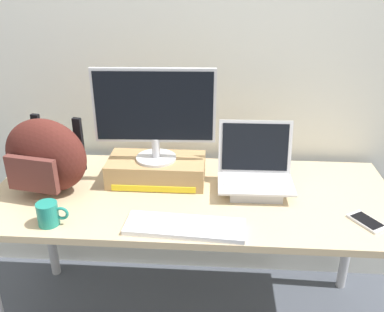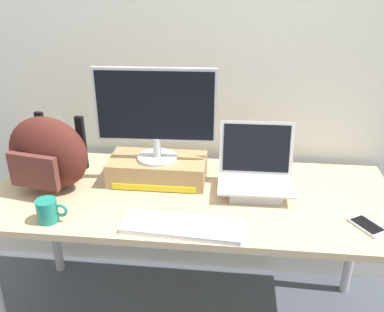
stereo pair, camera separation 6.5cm
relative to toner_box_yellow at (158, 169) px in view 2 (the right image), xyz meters
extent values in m
cube|color=silver|center=(0.17, 0.35, 0.50)|extent=(7.00, 0.10, 2.60)
cube|color=tan|center=(0.17, -0.10, -0.07)|extent=(1.76, 0.72, 0.03)
cylinder|color=#B2B2B7|center=(-0.65, 0.19, -0.44)|extent=(0.05, 0.05, 0.71)
cylinder|color=#B2B2B7|center=(0.99, 0.19, -0.44)|extent=(0.05, 0.05, 0.71)
cube|color=#A88456|center=(0.00, 0.00, 0.00)|extent=(0.44, 0.22, 0.11)
cube|color=yellow|center=(0.00, -0.11, -0.04)|extent=(0.37, 0.00, 0.03)
cylinder|color=silver|center=(0.00, 0.00, 0.06)|extent=(0.18, 0.18, 0.01)
cylinder|color=silver|center=(0.00, 0.00, 0.11)|extent=(0.04, 0.04, 0.09)
cube|color=silver|center=(0.00, 0.00, 0.31)|extent=(0.53, 0.04, 0.33)
cube|color=black|center=(0.00, -0.01, 0.31)|extent=(0.50, 0.03, 0.30)
cube|color=#ADADB2|center=(0.44, -0.07, -0.03)|extent=(0.22, 0.20, 0.05)
cube|color=silver|center=(0.44, -0.07, 0.00)|extent=(0.33, 0.24, 0.01)
cube|color=#B7B7BC|center=(0.44, -0.05, 0.00)|extent=(0.29, 0.14, 0.00)
cube|color=silver|center=(0.44, 0.02, 0.12)|extent=(0.32, 0.06, 0.24)
cube|color=black|center=(0.44, 0.02, 0.12)|extent=(0.29, 0.05, 0.21)
cube|color=white|center=(0.16, -0.37, -0.05)|extent=(0.46, 0.17, 0.02)
cube|color=silver|center=(0.16, -0.37, -0.03)|extent=(0.43, 0.15, 0.00)
ellipsoid|color=#4C1E19|center=(-0.46, -0.11, 0.11)|extent=(0.40, 0.26, 0.33)
cube|color=brown|center=(-0.48, -0.22, 0.08)|extent=(0.22, 0.07, 0.15)
cube|color=black|center=(-0.54, 0.01, 0.13)|extent=(0.04, 0.03, 0.25)
cube|color=black|center=(-0.34, -0.02, 0.13)|extent=(0.04, 0.03, 0.25)
cylinder|color=#1E7F70|center=(-0.37, -0.38, -0.01)|extent=(0.08, 0.08, 0.09)
torus|color=#1E7F70|center=(-0.31, -0.38, 0.00)|extent=(0.06, 0.01, 0.06)
cube|color=silver|center=(0.86, -0.29, -0.05)|extent=(0.14, 0.16, 0.01)
cube|color=black|center=(0.86, -0.29, -0.04)|extent=(0.11, 0.13, 0.00)
sphere|color=#2393CC|center=(-0.46, 0.16, -0.01)|extent=(0.09, 0.09, 0.09)
sphere|color=black|center=(-0.48, 0.12, 0.00)|extent=(0.01, 0.01, 0.01)
sphere|color=black|center=(-0.44, 0.12, 0.00)|extent=(0.01, 0.01, 0.01)
camera|label=1|loc=(0.27, -1.69, 0.87)|focal=39.29mm
camera|label=2|loc=(0.34, -1.68, 0.87)|focal=39.29mm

